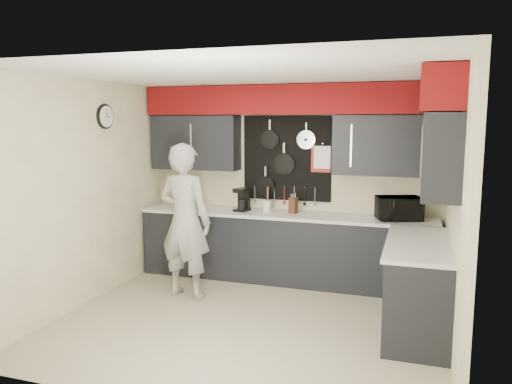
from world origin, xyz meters
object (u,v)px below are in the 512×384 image
(utensil_crock, at_px, (267,206))
(coffee_maker, at_px, (243,199))
(microwave, at_px, (399,208))
(knife_block, at_px, (293,206))
(person, at_px, (185,221))

(utensil_crock, distance_m, coffee_maker, 0.34)
(utensil_crock, bearing_deg, microwave, -1.54)
(microwave, distance_m, coffee_maker, 2.04)
(knife_block, height_order, person, person)
(coffee_maker, height_order, person, person)
(coffee_maker, bearing_deg, utensil_crock, 20.25)
(knife_block, height_order, utensil_crock, knife_block)
(knife_block, relative_size, utensil_crock, 1.35)
(utensil_crock, bearing_deg, knife_block, -3.95)
(knife_block, distance_m, coffee_maker, 0.70)
(knife_block, relative_size, coffee_maker, 0.67)
(coffee_maker, bearing_deg, microwave, 12.74)
(microwave, height_order, knife_block, microwave)
(knife_block, bearing_deg, microwave, 16.05)
(microwave, height_order, coffee_maker, coffee_maker)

